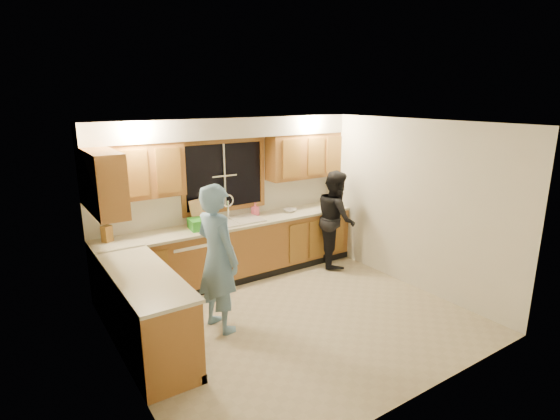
{
  "coord_description": "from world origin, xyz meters",
  "views": [
    {
      "loc": [
        -2.99,
        -4.18,
        2.81
      ],
      "look_at": [
        0.22,
        0.65,
        1.29
      ],
      "focal_mm": 28.0,
      "sensor_mm": 36.0,
      "label": 1
    }
  ],
  "objects_px": {
    "woman": "(336,218)",
    "soap_bottle": "(255,209)",
    "man": "(217,258)",
    "dish_crate": "(201,224)",
    "stove": "(162,336)",
    "bowl": "(290,210)",
    "dishwasher": "(184,264)",
    "knife_block": "(107,234)",
    "sink": "(234,225)"
  },
  "relations": [
    {
      "from": "bowl",
      "to": "man",
      "type": "bearing_deg",
      "value": -146.65
    },
    {
      "from": "woman",
      "to": "dish_crate",
      "type": "xyz_separation_m",
      "value": [
        -2.27,
        0.37,
        0.19
      ]
    },
    {
      "from": "stove",
      "to": "bowl",
      "type": "distance_m",
      "value": 3.44
    },
    {
      "from": "soap_bottle",
      "to": "bowl",
      "type": "distance_m",
      "value": 0.61
    },
    {
      "from": "dish_crate",
      "to": "soap_bottle",
      "type": "xyz_separation_m",
      "value": [
        1.04,
        0.2,
        0.03
      ]
    },
    {
      "from": "soap_bottle",
      "to": "bowl",
      "type": "bearing_deg",
      "value": -12.82
    },
    {
      "from": "stove",
      "to": "woman",
      "type": "relative_size",
      "value": 0.56
    },
    {
      "from": "man",
      "to": "woman",
      "type": "distance_m",
      "value": 2.73
    },
    {
      "from": "man",
      "to": "dish_crate",
      "type": "relative_size",
      "value": 5.56
    },
    {
      "from": "woman",
      "to": "soap_bottle",
      "type": "bearing_deg",
      "value": 93.95
    },
    {
      "from": "stove",
      "to": "knife_block",
      "type": "relative_size",
      "value": 4.07
    },
    {
      "from": "dishwasher",
      "to": "man",
      "type": "bearing_deg",
      "value": -92.03
    },
    {
      "from": "stove",
      "to": "knife_block",
      "type": "height_order",
      "value": "knife_block"
    },
    {
      "from": "woman",
      "to": "soap_bottle",
      "type": "relative_size",
      "value": 7.64
    },
    {
      "from": "dish_crate",
      "to": "bowl",
      "type": "distance_m",
      "value": 1.63
    },
    {
      "from": "sink",
      "to": "knife_block",
      "type": "height_order",
      "value": "sink"
    },
    {
      "from": "woman",
      "to": "bowl",
      "type": "height_order",
      "value": "woman"
    },
    {
      "from": "sink",
      "to": "woman",
      "type": "height_order",
      "value": "woman"
    },
    {
      "from": "sink",
      "to": "knife_block",
      "type": "xyz_separation_m",
      "value": [
        -1.85,
        0.1,
        0.17
      ]
    },
    {
      "from": "man",
      "to": "woman",
      "type": "xyz_separation_m",
      "value": [
        2.6,
        0.85,
        -0.11
      ]
    },
    {
      "from": "stove",
      "to": "woman",
      "type": "distance_m",
      "value": 3.79
    },
    {
      "from": "sink",
      "to": "bowl",
      "type": "distance_m",
      "value": 1.06
    },
    {
      "from": "dishwasher",
      "to": "stove",
      "type": "xyz_separation_m",
      "value": [
        -0.95,
        -1.81,
        0.04
      ]
    },
    {
      "from": "stove",
      "to": "woman",
      "type": "xyz_separation_m",
      "value": [
        3.5,
        1.4,
        0.36
      ]
    },
    {
      "from": "woman",
      "to": "dishwasher",
      "type": "bearing_deg",
      "value": 109.83
    },
    {
      "from": "stove",
      "to": "bowl",
      "type": "bearing_deg",
      "value": 32.77
    },
    {
      "from": "dishwasher",
      "to": "dish_crate",
      "type": "distance_m",
      "value": 0.65
    },
    {
      "from": "stove",
      "to": "man",
      "type": "xyz_separation_m",
      "value": [
        0.91,
        0.55,
        0.47
      ]
    },
    {
      "from": "man",
      "to": "soap_bottle",
      "type": "bearing_deg",
      "value": -54.94
    },
    {
      "from": "man",
      "to": "bowl",
      "type": "xyz_separation_m",
      "value": [
        1.95,
        1.29,
        0.03
      ]
    },
    {
      "from": "knife_block",
      "to": "soap_bottle",
      "type": "relative_size",
      "value": 1.04
    },
    {
      "from": "knife_block",
      "to": "soap_bottle",
      "type": "distance_m",
      "value": 2.32
    },
    {
      "from": "dish_crate",
      "to": "soap_bottle",
      "type": "distance_m",
      "value": 1.06
    },
    {
      "from": "dish_crate",
      "to": "soap_bottle",
      "type": "relative_size",
      "value": 1.55
    },
    {
      "from": "knife_block",
      "to": "bowl",
      "type": "distance_m",
      "value": 2.91
    },
    {
      "from": "stove",
      "to": "bowl",
      "type": "xyz_separation_m",
      "value": [
        2.86,
        1.84,
        0.5
      ]
    },
    {
      "from": "knife_block",
      "to": "dish_crate",
      "type": "xyz_separation_m",
      "value": [
        1.28,
        -0.15,
        -0.03
      ]
    },
    {
      "from": "woman",
      "to": "stove",
      "type": "bearing_deg",
      "value": 140.75
    },
    {
      "from": "man",
      "to": "soap_bottle",
      "type": "height_order",
      "value": "man"
    },
    {
      "from": "sink",
      "to": "dishwasher",
      "type": "height_order",
      "value": "sink"
    },
    {
      "from": "man",
      "to": "dish_crate",
      "type": "bearing_deg",
      "value": -26.05
    },
    {
      "from": "dish_crate",
      "to": "soap_bottle",
      "type": "height_order",
      "value": "soap_bottle"
    },
    {
      "from": "dishwasher",
      "to": "woman",
      "type": "relative_size",
      "value": 0.51
    },
    {
      "from": "stove",
      "to": "dish_crate",
      "type": "relative_size",
      "value": 2.73
    },
    {
      "from": "man",
      "to": "bowl",
      "type": "relative_size",
      "value": 8.73
    },
    {
      "from": "bowl",
      "to": "stove",
      "type": "bearing_deg",
      "value": -147.23
    },
    {
      "from": "knife_block",
      "to": "soap_bottle",
      "type": "height_order",
      "value": "knife_block"
    },
    {
      "from": "stove",
      "to": "dish_crate",
      "type": "distance_m",
      "value": 2.23
    },
    {
      "from": "dishwasher",
      "to": "bowl",
      "type": "bearing_deg",
      "value": 0.92
    },
    {
      "from": "knife_block",
      "to": "dish_crate",
      "type": "relative_size",
      "value": 0.67
    }
  ]
}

